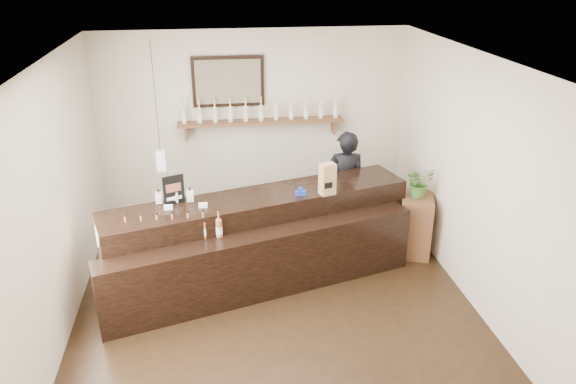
{
  "coord_description": "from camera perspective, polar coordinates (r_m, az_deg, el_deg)",
  "views": [
    {
      "loc": [
        -0.65,
        -5.48,
        3.76
      ],
      "look_at": [
        0.25,
        0.7,
        1.09
      ],
      "focal_mm": 35.0,
      "sensor_mm": 36.0,
      "label": 1
    }
  ],
  "objects": [
    {
      "name": "tape_dispenser",
      "position": [
        6.75,
        1.28,
        -0.02
      ],
      "size": [
        0.13,
        0.05,
        0.11
      ],
      "color": "#1731A7",
      "rests_on": "counter"
    },
    {
      "name": "shopkeeper",
      "position": [
        7.81,
        5.81,
        1.41
      ],
      "size": [
        0.67,
        0.46,
        1.76
      ],
      "primitive_type": "imported",
      "rotation": [
        0.0,
        0.0,
        3.08
      ],
      "color": "black",
      "rests_on": "ground"
    },
    {
      "name": "paper_bag",
      "position": [
        6.75,
        4.03,
        1.32
      ],
      "size": [
        0.21,
        0.18,
        0.39
      ],
      "color": "#9C6F4B",
      "rests_on": "counter"
    },
    {
      "name": "back_wall_decor",
      "position": [
        8.12,
        -4.57,
        8.82
      ],
      "size": [
        2.66,
        0.96,
        1.69
      ],
      "color": "brown",
      "rests_on": "ground"
    },
    {
      "name": "side_cabinet",
      "position": [
        7.69,
        12.79,
        -3.27
      ],
      "size": [
        0.57,
        0.66,
        0.82
      ],
      "color": "brown",
      "rests_on": "ground"
    },
    {
      "name": "ground",
      "position": [
        6.68,
        -1.28,
        -11.11
      ],
      "size": [
        5.0,
        5.0,
        0.0
      ],
      "primitive_type": "plane",
      "color": "black",
      "rests_on": "ground"
    },
    {
      "name": "room_shell",
      "position": [
        5.89,
        -1.43,
        2.72
      ],
      "size": [
        5.0,
        5.0,
        5.0
      ],
      "color": "beige",
      "rests_on": "ground"
    },
    {
      "name": "counter",
      "position": [
        6.89,
        -2.79,
        -5.14
      ],
      "size": [
        3.84,
        2.02,
        1.24
      ],
      "color": "black",
      "rests_on": "ground"
    },
    {
      "name": "potted_plant",
      "position": [
        7.45,
        13.2,
        0.96
      ],
      "size": [
        0.43,
        0.39,
        0.41
      ],
      "primitive_type": "imported",
      "rotation": [
        0.0,
        0.0,
        0.23
      ],
      "color": "#3D6C2B",
      "rests_on": "side_cabinet"
    },
    {
      "name": "promo_sign",
      "position": [
        6.6,
        -11.54,
        0.22
      ],
      "size": [
        0.24,
        0.11,
        0.35
      ],
      "color": "black",
      "rests_on": "counter"
    }
  ]
}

